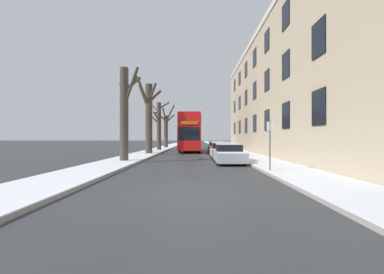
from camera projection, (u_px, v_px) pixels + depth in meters
The scene contains 14 objects.
ground_plane at pixel (187, 192), 8.14m from camera, with size 320.00×320.00×0.00m, color #303335.
sidewalk_left at pixel (174, 145), 61.22m from camera, with size 2.84×130.00×0.16m.
sidewalk_right at pixel (216, 145), 61.05m from camera, with size 2.84×130.00×0.16m.
terrace_facade_right at pixel (298, 93), 26.81m from camera, with size 9.10×37.31×12.90m.
bare_tree_left_0 at pixel (125, 111), 18.05m from camera, with size 2.10×2.43×6.68m.
bare_tree_left_1 at pixel (149, 115), 26.46m from camera, with size 2.62×3.00×7.76m.
bare_tree_left_2 at pixel (159, 125), 34.50m from camera, with size 3.05×3.19×6.74m.
bare_tree_left_3 at pixel (166, 129), 43.03m from camera, with size 3.48×2.63×7.11m.
double_decker_bus at pixel (190, 131), 33.02m from camera, with size 2.62×10.85×4.60m.
parked_car_0 at pixel (229, 154), 17.50m from camera, with size 1.89×4.27×1.34m.
parked_car_1 at pixel (222, 150), 22.54m from camera, with size 1.85×4.20×1.38m.
parked_car_2 at pixel (216, 148), 28.42m from camera, with size 1.78×4.16×1.34m.
pedestrian_left_sidewalk at pixel (150, 145), 27.50m from camera, with size 0.39×0.39×1.77m.
street_sign_post at pixel (270, 143), 12.56m from camera, with size 0.32×0.07×2.56m.
Camera 1 is at (0.31, -8.15, 1.74)m, focal length 24.00 mm.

